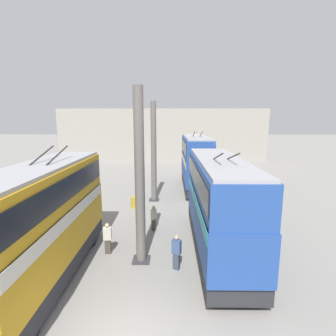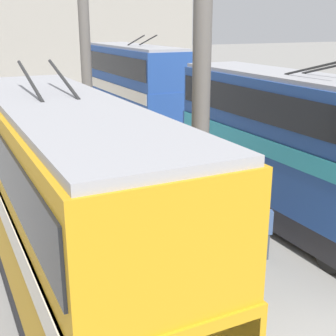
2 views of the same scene
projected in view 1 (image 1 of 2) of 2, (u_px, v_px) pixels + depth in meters
depot_back_wall at (162, 135)px, 44.83m from camera, size 0.50×36.00×8.88m
support_column_near at (140, 181)px, 12.49m from camera, size 0.86×0.86×8.54m
support_column_far at (154, 154)px, 22.46m from camera, size 0.86×0.86×8.54m
bus_left_near at (219, 199)px, 13.86m from camera, size 9.92×2.54×5.65m
bus_left_far at (196, 159)px, 26.81m from camera, size 9.44×2.54×5.98m
bus_right_mid at (42, 217)px, 11.16m from camera, size 9.76×2.54×5.77m
person_by_right_row at (108, 238)px, 13.80m from camera, size 0.27×0.43×1.69m
person_aisle_midway at (154, 217)px, 16.76m from camera, size 0.48×0.37×1.63m
person_by_left_row at (176, 251)px, 12.33m from camera, size 0.40×0.48×1.72m
oil_drum at (135, 202)px, 21.14m from camera, size 0.66×0.66×0.89m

